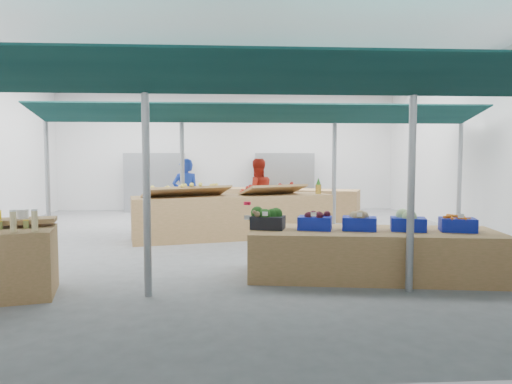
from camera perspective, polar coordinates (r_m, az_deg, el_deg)
floor at (r=10.11m, az=-3.72°, el=-6.16°), size 13.00×13.00×0.00m
hall at (r=11.42m, az=-3.73°, el=8.33°), size 13.00×13.00×13.00m
pole_grid at (r=8.23m, az=1.39°, el=4.21°), size 10.00×4.60×3.00m
awnings at (r=8.29m, az=1.40°, el=10.92°), size 9.50×7.08×0.30m
back_shelving_left at (r=16.18m, az=-12.49°, el=1.14°), size 2.00×0.50×2.00m
back_shelving_right at (r=16.09m, az=3.54°, el=1.21°), size 2.00×0.50×2.00m
veg_counter at (r=7.21m, az=14.38°, el=-7.49°), size 3.85×1.76×0.72m
fruit_counter at (r=10.50m, az=-2.77°, el=-3.08°), size 4.68×2.11×0.98m
far_counter at (r=14.02m, az=2.39°, el=-1.44°), size 5.05×2.82×0.91m
vendor_left at (r=11.60m, az=-8.77°, el=-0.35°), size 0.75×0.58×1.82m
vendor_right at (r=11.57m, az=0.13°, el=-0.31°), size 1.02×0.88×1.82m
crate_broccoli at (r=7.04m, az=1.50°, el=-3.36°), size 0.58×0.48×0.35m
crate_beets at (r=7.04m, az=7.38°, el=-3.60°), size 0.58×0.48×0.29m
crate_celeriac at (r=7.10m, az=12.80°, el=-3.51°), size 0.58×0.48×0.31m
crate_cabbage at (r=7.23m, az=18.48°, el=-3.37°), size 0.58×0.48×0.35m
crate_carrots at (r=7.44m, az=23.89°, el=-3.67°), size 0.58×0.48×0.29m
sparrow at (r=6.91m, az=0.08°, el=-2.75°), size 0.12×0.09×0.11m
pole_ribbon at (r=7.21m, az=-1.10°, el=-1.59°), size 0.12×0.12×0.28m
apple_heap_yellow at (r=10.12m, az=-8.60°, el=0.33°), size 2.01×1.48×0.27m
apple_heap_red at (r=10.60m, az=2.20°, el=0.54°), size 1.65×1.30×0.27m
pineapple at (r=11.02m, az=7.80°, el=0.72°), size 0.14×0.14×0.39m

